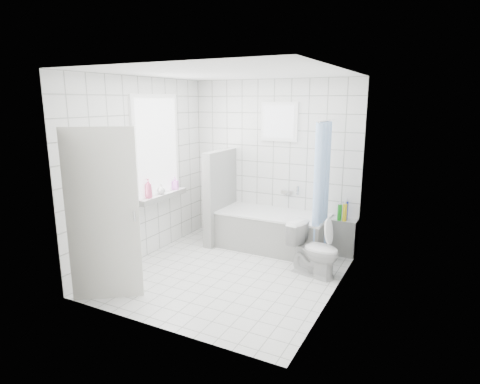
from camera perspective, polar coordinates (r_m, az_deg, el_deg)
The scene contains 19 objects.
ground at distance 5.52m, azimuth -1.63°, elevation -11.43°, with size 3.00×3.00×0.00m, color white.
ceiling at distance 5.04m, azimuth -1.82°, elevation 16.61°, with size 3.00×3.00×0.00m, color white.
wall_back at distance 6.46m, azimuth 4.74°, elevation 4.18°, with size 2.80×0.02×2.60m, color white.
wall_front at distance 3.91m, azimuth -12.39°, elevation -1.82°, with size 2.80×0.02×2.60m, color white.
wall_left at distance 5.92m, azimuth -13.69°, elevation 3.06°, with size 0.02×3.00×2.60m, color white.
wall_right at distance 4.63m, azimuth 13.66°, elevation 0.38°, with size 0.02×3.00×2.60m, color white.
window_left at distance 6.08m, azimuth -11.67°, elevation 6.27°, with size 0.01×0.90×1.40m, color white.
window_back at distance 6.31m, azimuth 5.54°, elevation 9.90°, with size 0.50×0.01×0.50m, color white.
window_sill at distance 6.17m, azimuth -11.04°, elevation -0.58°, with size 0.18×1.02×0.08m, color white.
door at distance 4.78m, azimuth -18.90°, elevation -3.26°, with size 0.04×0.80×2.00m, color silver.
bathtub at distance 6.29m, azimuth 4.66°, elevation -5.51°, with size 1.69×0.77×0.58m.
partition_wall at distance 6.51m, azimuth -2.83°, elevation -0.65°, with size 0.15×0.85×1.50m, color white.
tiled_ledge at distance 6.24m, azimuth 14.37°, elevation -6.20°, with size 0.40×0.24×0.55m, color white.
toilet at distance 5.43m, azimuth 10.53°, elevation -8.08°, with size 0.39×0.68×0.70m, color white.
curtain_rod at distance 5.70m, azimuth 12.27°, elevation 9.86°, with size 0.02×0.02×0.80m, color silver.
shower_curtain at distance 5.70m, azimuth 11.49°, elevation 0.75°, with size 0.14×0.48×1.78m, color #5599FA, non-canonical shape.
tub_faucet at distance 6.41m, azimuth 6.73°, elevation -0.02°, with size 0.18×0.06×0.06m, color silver.
sill_bottles at distance 6.08m, azimuth -11.46°, elevation 0.67°, with size 0.13×0.76×0.29m.
ledge_bottles at distance 6.07m, azimuth 14.51°, elevation -2.74°, with size 0.14×0.15×0.28m.
Camera 1 is at (2.43, -4.40, 2.27)m, focal length 30.00 mm.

